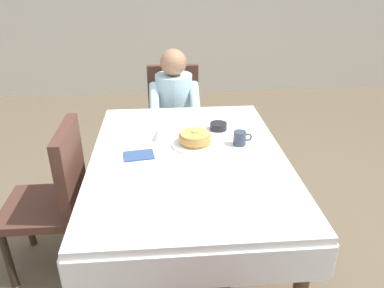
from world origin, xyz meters
The scene contains 14 objects.
ground_plane centered at (0.00, 0.00, 0.00)m, with size 14.00×14.00×0.00m, color brown.
dining_table_main centered at (0.00, 0.00, 0.65)m, with size 1.12×1.52×0.74m.
chair_diner centered at (-0.04, 1.17, 0.53)m, with size 0.44×0.45×0.93m.
diner_person centered at (-0.04, 1.01, 0.67)m, with size 0.40×0.43×1.12m.
chair_left_side centered at (-0.77, 0.00, 0.53)m, with size 0.45×0.44×0.93m.
plate_breakfast centered at (0.05, 0.12, 0.75)m, with size 0.28×0.28×0.02m, color white.
breakfast_stack centered at (0.05, 0.12, 0.79)m, with size 0.20×0.20×0.08m.
cup_coffee centered at (0.32, 0.11, 0.78)m, with size 0.11×0.08×0.08m.
bowl_butter centered at (0.22, 0.34, 0.76)m, with size 0.11×0.11×0.04m, color black.
syrup_pitcher centered at (-0.17, 0.21, 0.78)m, with size 0.08×0.08×0.07m.
fork_left_of_plate centered at (-0.14, 0.10, 0.74)m, with size 0.18×0.01×0.01m, color silver.
knife_right_of_plate centered at (0.24, 0.10, 0.74)m, with size 0.20×0.01×0.01m, color silver.
spoon_near_edge centered at (0.01, -0.20, 0.74)m, with size 0.15×0.01×0.01m, color silver.
napkin_folded centered at (-0.28, 0.01, 0.74)m, with size 0.17×0.12×0.01m, color #334C7F.
Camera 1 is at (-0.13, -1.85, 1.74)m, focal length 34.56 mm.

